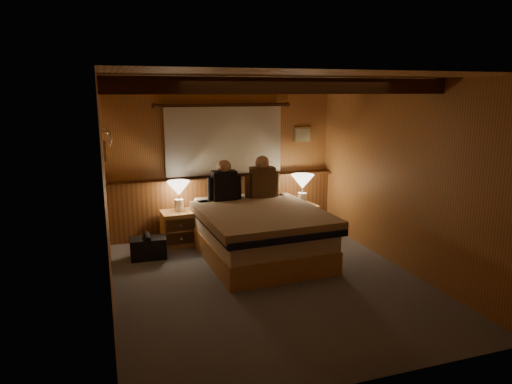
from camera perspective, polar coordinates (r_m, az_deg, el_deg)
name	(u,v)px	position (r m, az deg, el deg)	size (l,w,h in m)	color
floor	(268,281)	(5.66, 1.50, -11.02)	(4.20, 4.20, 0.00)	slate
ceiling	(269,78)	(5.19, 1.65, 14.06)	(4.20, 4.20, 0.00)	tan
wall_back	(223,159)	(7.28, -4.09, 4.11)	(3.60, 3.60, 0.00)	#B57641
wall_left	(106,195)	(4.99, -18.25, -0.39)	(4.20, 4.20, 0.00)	#B57641
wall_right	(400,175)	(6.14, 17.58, 1.98)	(4.20, 4.20, 0.00)	#B57641
wall_front	(366,239)	(3.46, 13.56, -5.68)	(3.60, 3.60, 0.00)	#B57641
wainscot	(225,204)	(7.35, -3.88, -1.48)	(3.60, 0.23, 0.94)	brown
curtain_window	(224,139)	(7.17, -3.99, 6.57)	(2.18, 0.09, 1.11)	#432210
ceiling_beams	(265,86)	(5.33, 1.08, 13.05)	(3.60, 1.65, 0.16)	#432210
coat_rail	(109,136)	(6.48, -17.95, 6.67)	(0.05, 0.55, 0.24)	white
framed_print	(302,135)	(7.66, 5.82, 7.13)	(0.30, 0.04, 0.25)	tan
bed	(259,232)	(6.30, 0.39, -5.05)	(1.66, 2.09, 0.69)	tan
nightstand_left	(178,228)	(6.94, -9.73, -4.46)	(0.48, 0.44, 0.51)	tan
nightstand_right	(300,220)	(7.28, 5.58, -3.54)	(0.51, 0.47, 0.51)	tan
lamp_left	(179,190)	(6.85, -9.64, 0.24)	(0.34, 0.34, 0.45)	white
lamp_right	(302,183)	(7.19, 5.83, 1.07)	(0.36, 0.36, 0.47)	white
person_left	(224,184)	(6.70, -3.97, 1.06)	(0.51, 0.21, 0.62)	black
person_right	(262,180)	(6.87, 0.78, 1.50)	(0.54, 0.23, 0.66)	#4E361F
duffel_bag	(148,248)	(6.50, -13.33, -6.78)	(0.49, 0.31, 0.35)	black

